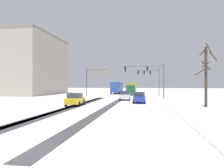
% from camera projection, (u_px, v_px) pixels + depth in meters
% --- Properties ---
extents(ground_plane, '(300.00, 300.00, 0.00)m').
position_uv_depth(ground_plane, '(30.00, 150.00, 8.86)').
color(ground_plane, white).
extents(wheel_track_left_lane, '(0.71, 36.45, 0.01)m').
position_uv_depth(wheel_track_left_lane, '(71.00, 107.00, 25.85)').
color(wheel_track_left_lane, '#424247').
rests_on(wheel_track_left_lane, ground).
extents(wheel_track_right_lane, '(0.77, 36.45, 0.01)m').
position_uv_depth(wheel_track_right_lane, '(69.00, 107.00, 25.88)').
color(wheel_track_right_lane, '#424247').
rests_on(wheel_track_right_lane, ground).
extents(wheel_track_center, '(0.89, 36.45, 0.01)m').
position_uv_depth(wheel_track_center, '(76.00, 107.00, 25.76)').
color(wheel_track_center, '#424247').
rests_on(wheel_track_center, ground).
extents(wheel_track_oncoming, '(1.06, 36.45, 0.01)m').
position_uv_depth(wheel_track_oncoming, '(107.00, 107.00, 25.18)').
color(wheel_track_oncoming, '#424247').
rests_on(wheel_track_oncoming, ground).
extents(sidewalk_kerb_right, '(4.00, 36.45, 0.12)m').
position_uv_depth(sidewalk_kerb_right, '(192.00, 110.00, 22.17)').
color(sidewalk_kerb_right, white).
rests_on(sidewalk_kerb_right, ground).
extents(traffic_signal_far_right, '(5.27, 0.60, 6.50)m').
position_uv_depth(traffic_signal_far_right, '(150.00, 76.00, 50.48)').
color(traffic_signal_far_right, '#47474C').
rests_on(traffic_signal_far_right, ground).
extents(traffic_signal_far_left, '(4.76, 0.40, 6.50)m').
position_uv_depth(traffic_signal_far_left, '(93.00, 76.00, 48.57)').
color(traffic_signal_far_left, '#47474C').
rests_on(traffic_signal_far_left, ground).
extents(traffic_signal_near_right, '(7.45, 0.40, 6.50)m').
position_uv_depth(traffic_signal_near_right, '(149.00, 74.00, 38.79)').
color(traffic_signal_near_right, '#47474C').
rests_on(traffic_signal_near_right, ground).
extents(car_white_lead, '(1.98, 4.18, 1.62)m').
position_uv_depth(car_white_lead, '(125.00, 95.00, 36.89)').
color(car_white_lead, silver).
rests_on(car_white_lead, ground).
extents(car_blue_second, '(1.87, 4.12, 1.62)m').
position_uv_depth(car_blue_second, '(139.00, 97.00, 31.34)').
color(car_blue_second, '#233899').
rests_on(car_blue_second, ground).
extents(car_yellow_cab_third, '(1.98, 4.17, 1.62)m').
position_uv_depth(car_yellow_cab_third, '(75.00, 99.00, 27.28)').
color(car_yellow_cab_third, yellow).
rests_on(car_yellow_cab_third, ground).
extents(bus_oncoming, '(2.73, 11.02, 3.38)m').
position_uv_depth(bus_oncoming, '(117.00, 87.00, 63.10)').
color(bus_oncoming, '#284793').
rests_on(bus_oncoming, ground).
extents(box_truck_delivery, '(2.39, 7.43, 3.02)m').
position_uv_depth(box_truck_delivery, '(131.00, 89.00, 55.56)').
color(box_truck_delivery, '#194C2D').
rests_on(box_truck_delivery, ground).
extents(bare_tree_sidewalk_mid, '(2.51, 2.52, 7.67)m').
position_uv_depth(bare_tree_sidewalk_mid, '(206.00, 74.00, 25.59)').
color(bare_tree_sidewalk_mid, '#423023').
rests_on(bare_tree_sidewalk_mid, ground).
extents(office_building_far_left_block, '(19.98, 22.08, 16.02)m').
position_uv_depth(office_building_far_left_block, '(20.00, 65.00, 58.63)').
color(office_building_far_left_block, '#A89E8E').
rests_on(office_building_far_left_block, ground).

